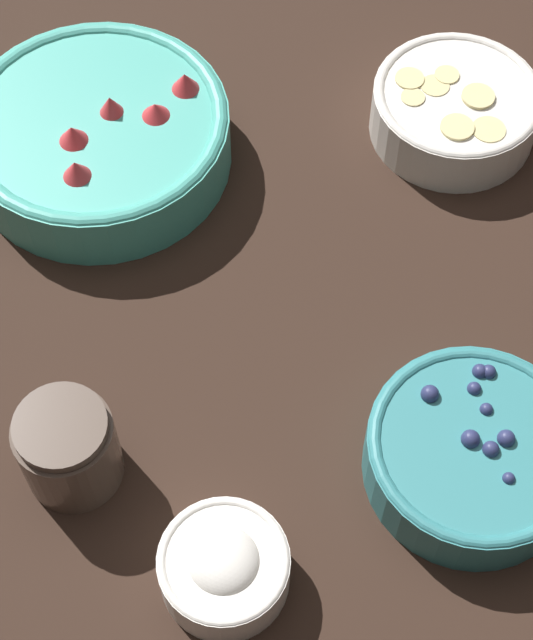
{
  "coord_description": "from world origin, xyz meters",
  "views": [
    {
      "loc": [
        0.49,
        -0.09,
        0.84
      ],
      "look_at": [
        0.01,
        -0.01,
        0.04
      ],
      "focal_mm": 60.0,
      "sensor_mm": 36.0,
      "label": 1
    }
  ],
  "objects_px": {
    "bowl_bananas": "(455,108)",
    "bowl_cream": "(224,567)",
    "jar_chocolate": "(69,449)",
    "bowl_blueberries": "(474,453)",
    "bowl_strawberries": "(98,134)"
  },
  "relations": [
    {
      "from": "bowl_blueberries",
      "to": "bowl_cream",
      "type": "xyz_separation_m",
      "value": [
        0.06,
        -0.22,
        -0.0
      ]
    },
    {
      "from": "jar_chocolate",
      "to": "bowl_strawberries",
      "type": "bearing_deg",
      "value": 171.04
    },
    {
      "from": "bowl_strawberries",
      "to": "bowl_blueberries",
      "type": "xyz_separation_m",
      "value": [
        0.39,
        0.27,
        -0.01
      ]
    },
    {
      "from": "bowl_cream",
      "to": "jar_chocolate",
      "type": "relative_size",
      "value": 1.18
    },
    {
      "from": "bowl_blueberries",
      "to": "bowl_bananas",
      "type": "xyz_separation_m",
      "value": [
        -0.37,
        0.08,
        -0.0
      ]
    },
    {
      "from": "bowl_strawberries",
      "to": "bowl_bananas",
      "type": "distance_m",
      "value": 0.36
    },
    {
      "from": "bowl_bananas",
      "to": "bowl_cream",
      "type": "height_order",
      "value": "same"
    },
    {
      "from": "bowl_cream",
      "to": "bowl_bananas",
      "type": "bearing_deg",
      "value": 145.13
    },
    {
      "from": "bowl_bananas",
      "to": "jar_chocolate",
      "type": "xyz_separation_m",
      "value": [
        0.31,
        -0.41,
        0.01
      ]
    },
    {
      "from": "bowl_strawberries",
      "to": "jar_chocolate",
      "type": "distance_m",
      "value": 0.34
    },
    {
      "from": "bowl_blueberries",
      "to": "bowl_bananas",
      "type": "bearing_deg",
      "value": 167.49
    },
    {
      "from": "bowl_blueberries",
      "to": "bowl_bananas",
      "type": "distance_m",
      "value": 0.38
    },
    {
      "from": "bowl_cream",
      "to": "bowl_strawberries",
      "type": "bearing_deg",
      "value": -172.61
    },
    {
      "from": "bowl_cream",
      "to": "jar_chocolate",
      "type": "distance_m",
      "value": 0.16
    },
    {
      "from": "bowl_blueberries",
      "to": "bowl_cream",
      "type": "bearing_deg",
      "value": -74.61
    }
  ]
}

